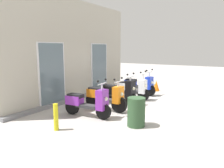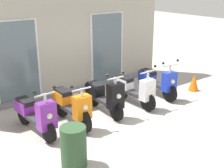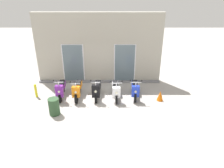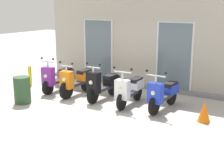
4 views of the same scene
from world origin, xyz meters
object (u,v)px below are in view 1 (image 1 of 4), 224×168
trash_bin (136,112)px  traffic_cone (156,86)px  curb_bollard (56,117)px  scooter_orange (106,97)px  scooter_blue (139,85)px  scooter_white (132,88)px  scooter_black (119,92)px  scooter_purple (88,102)px

trash_bin → traffic_cone: size_ratio=1.52×
traffic_cone → curb_bollard: bearing=176.7°
scooter_orange → trash_bin: size_ratio=2.04×
scooter_orange → trash_bin: scooter_orange is taller
scooter_orange → scooter_blue: scooter_blue is taller
scooter_white → curb_bollard: 4.12m
scooter_white → scooter_blue: scooter_white is taller
scooter_black → trash_bin: (-1.81, -1.54, -0.09)m
scooter_orange → trash_bin: bearing=-118.7°
traffic_cone → trash_bin: bearing=-165.9°
traffic_cone → scooter_orange: bearing=176.4°
scooter_blue → trash_bin: scooter_blue is taller
scooter_orange → curb_bollard: 2.18m
curb_bollard → traffic_cone: (6.34, -0.36, -0.09)m
scooter_orange → curb_bollard: (-2.18, 0.10, -0.12)m
scooter_purple → scooter_blue: 3.79m
curb_bollard → traffic_cone: curb_bollard is taller
trash_bin → curb_bollard: bearing=129.6°
scooter_orange → curb_bollard: size_ratio=2.29×
curb_bollard → scooter_white: bearing=-1.7°
scooter_black → scooter_orange: bearing=-178.9°
scooter_orange → curb_bollard: scooter_orange is taller
scooter_blue → curb_bollard: size_ratio=2.27×
traffic_cone → scooter_black: bearing=174.9°
scooter_orange → scooter_purple: bearing=173.9°
scooter_blue → traffic_cone: scooter_blue is taller
scooter_purple → scooter_black: size_ratio=1.04×
scooter_orange → traffic_cone: scooter_orange is taller
scooter_white → curb_bollard: bearing=178.3°
scooter_purple → scooter_blue: (3.79, 0.01, 0.00)m
scooter_orange → scooter_white: size_ratio=1.04×
curb_bollard → scooter_orange: bearing=-2.6°
scooter_orange → trash_bin: (-0.83, -1.52, -0.08)m
scooter_purple → curb_bollard: scooter_purple is taller
scooter_purple → trash_bin: 1.62m
scooter_purple → traffic_cone: (5.03, -0.36, -0.19)m
scooter_purple → scooter_black: bearing=-2.3°
scooter_purple → trash_bin: scooter_purple is taller
scooter_purple → scooter_white: 2.80m
scooter_blue → curb_bollard: 5.10m
scooter_black → traffic_cone: scooter_black is taller
trash_bin → curb_bollard: trash_bin is taller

